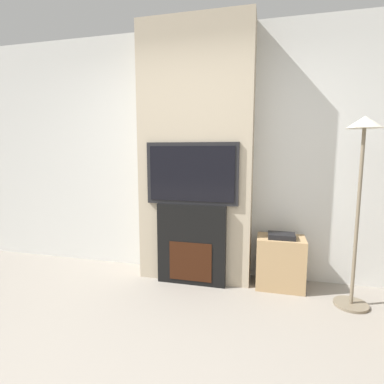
{
  "coord_description": "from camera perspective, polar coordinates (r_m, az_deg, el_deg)",
  "views": [
    {
      "loc": [
        0.73,
        -1.28,
        1.39
      ],
      "look_at": [
        0.0,
        1.66,
        0.97
      ],
      "focal_mm": 28.0,
      "sensor_mm": 36.0,
      "label": 1
    }
  ],
  "objects": [
    {
      "name": "chimney_breast",
      "position": [
        3.2,
        0.74,
        7.13
      ],
      "size": [
        1.19,
        0.34,
        2.7
      ],
      "color": "tan",
      "rests_on": "ground_plane"
    },
    {
      "name": "floor_lamp",
      "position": [
        2.92,
        29.54,
        3.85
      ],
      "size": [
        0.29,
        0.29,
        1.68
      ],
      "color": "#726651",
      "rests_on": "ground_plane"
    },
    {
      "name": "wall_back",
      "position": [
        3.39,
        1.53,
        7.17
      ],
      "size": [
        6.0,
        0.06,
        2.7
      ],
      "color": "silver",
      "rests_on": "ground_plane"
    },
    {
      "name": "media_stand",
      "position": [
        3.26,
        16.47,
        -12.6
      ],
      "size": [
        0.47,
        0.33,
        0.57
      ],
      "color": "tan",
      "rests_on": "ground_plane"
    },
    {
      "name": "fireplace",
      "position": [
        3.18,
        -0.01,
        -9.9
      ],
      "size": [
        0.72,
        0.15,
        0.85
      ],
      "color": "black",
      "rests_on": "ground_plane"
    },
    {
      "name": "television",
      "position": [
        3.04,
        -0.01,
        3.52
      ],
      "size": [
        0.95,
        0.07,
        0.63
      ],
      "color": "black",
      "rests_on": "fireplace"
    }
  ]
}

